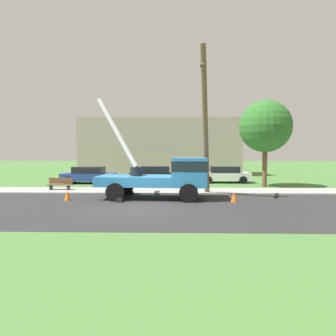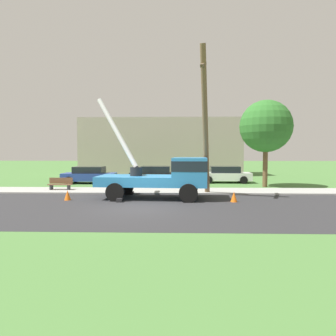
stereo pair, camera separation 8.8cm
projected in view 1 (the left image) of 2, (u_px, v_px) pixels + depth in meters
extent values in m
plane|color=#477538|center=(155.00, 182.00, 26.60)|extent=(120.00, 120.00, 0.00)
cube|color=#2B2B2D|center=(139.00, 208.00, 14.62)|extent=(80.00, 8.98, 0.01)
cube|color=#9E9E99|center=(149.00, 191.00, 20.54)|extent=(80.00, 2.88, 0.10)
cube|color=#2D84C6|center=(136.00, 181.00, 17.53)|extent=(4.44, 2.67, 0.55)
cube|color=#2D84C6|center=(190.00, 172.00, 17.22)|extent=(2.05, 2.52, 1.60)
cube|color=#19232D|center=(190.00, 166.00, 17.20)|extent=(2.07, 2.54, 0.56)
cylinder|color=black|center=(136.00, 171.00, 17.50)|extent=(0.70, 0.70, 0.50)
cylinder|color=silver|center=(117.00, 132.00, 18.13)|extent=(2.81, 1.82, 4.26)
cube|color=black|center=(120.00, 200.00, 16.19)|extent=(0.32, 0.32, 0.20)
cube|color=black|center=(131.00, 193.00, 19.07)|extent=(0.32, 0.32, 0.20)
cylinder|color=black|center=(188.00, 193.00, 16.09)|extent=(1.00, 0.30, 1.00)
cylinder|color=black|center=(189.00, 188.00, 18.48)|extent=(1.00, 0.30, 1.00)
cylinder|color=black|center=(115.00, 192.00, 16.44)|extent=(1.00, 0.30, 1.00)
cylinder|color=black|center=(125.00, 187.00, 18.83)|extent=(1.00, 0.30, 1.00)
cylinder|color=brown|center=(205.00, 126.00, 17.87)|extent=(0.97, 3.39, 8.56)
cube|color=brown|center=(204.00, 64.00, 16.55)|extent=(0.49, 1.74, 0.77)
cone|color=orange|center=(234.00, 197.00, 16.27)|extent=(0.36, 0.36, 0.56)
cone|color=orange|center=(68.00, 195.00, 16.83)|extent=(0.36, 0.36, 0.56)
cube|color=#263F99|center=(89.00, 177.00, 25.69)|extent=(4.41, 1.82, 0.65)
cube|color=black|center=(89.00, 170.00, 25.66)|extent=(2.47, 1.67, 0.55)
cylinder|color=black|center=(104.00, 181.00, 24.78)|extent=(0.64, 0.22, 0.64)
cylinder|color=black|center=(108.00, 179.00, 26.57)|extent=(0.64, 0.22, 0.64)
cylinder|color=black|center=(68.00, 181.00, 24.84)|extent=(0.64, 0.22, 0.64)
cylinder|color=black|center=(75.00, 179.00, 26.63)|extent=(0.64, 0.22, 0.64)
cube|color=black|center=(155.00, 176.00, 26.50)|extent=(4.43, 1.87, 0.65)
cube|color=black|center=(155.00, 169.00, 26.47)|extent=(2.49, 1.70, 0.55)
cylinder|color=black|center=(172.00, 180.00, 25.56)|extent=(0.64, 0.22, 0.64)
cylinder|color=black|center=(172.00, 178.00, 27.35)|extent=(0.64, 0.22, 0.64)
cylinder|color=black|center=(137.00, 180.00, 25.68)|extent=(0.64, 0.22, 0.64)
cylinder|color=black|center=(140.00, 178.00, 27.48)|extent=(0.64, 0.22, 0.64)
cube|color=silver|center=(224.00, 176.00, 26.32)|extent=(4.44, 1.90, 0.65)
cube|color=black|center=(224.00, 169.00, 26.29)|extent=(2.50, 1.71, 0.55)
cylinder|color=black|center=(243.00, 180.00, 25.36)|extent=(0.64, 0.22, 0.64)
cylinder|color=black|center=(239.00, 178.00, 27.16)|extent=(0.64, 0.22, 0.64)
cylinder|color=black|center=(208.00, 180.00, 25.51)|extent=(0.64, 0.22, 0.64)
cylinder|color=black|center=(207.00, 178.00, 27.30)|extent=(0.64, 0.22, 0.64)
cube|color=brown|center=(60.00, 185.00, 20.68)|extent=(1.60, 0.44, 0.06)
cube|color=brown|center=(61.00, 181.00, 20.86)|extent=(1.60, 0.06, 0.40)
cube|color=#333338|center=(51.00, 188.00, 20.71)|extent=(0.10, 0.40, 0.45)
cube|color=#333338|center=(68.00, 188.00, 20.68)|extent=(0.10, 0.40, 0.45)
cylinder|color=brown|center=(265.00, 159.00, 23.08)|extent=(0.36, 0.36, 4.29)
sphere|color=#2D6B28|center=(265.00, 126.00, 22.94)|extent=(3.93, 3.93, 3.93)
cube|color=#A5998C|center=(161.00, 147.00, 35.75)|extent=(18.00, 6.00, 6.40)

